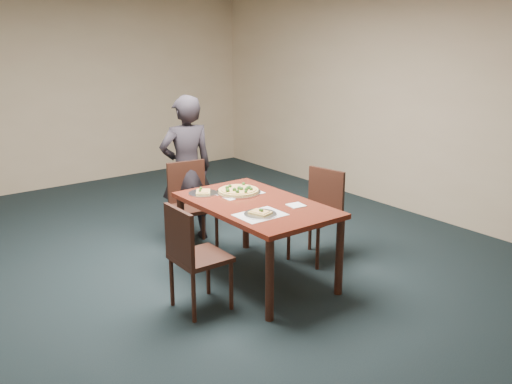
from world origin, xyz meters
TOP-DOWN VIEW (x-y plane):
  - ground at (0.00, 0.00)m, footprint 8.00×8.00m
  - room_shell at (0.00, 0.00)m, footprint 8.00×8.00m
  - dining_table at (0.21, -0.32)m, footprint 0.90×1.50m
  - chair_far at (0.17, 0.77)m, footprint 0.48×0.48m
  - chair_left at (-0.57, -0.49)m, footprint 0.42×0.42m
  - chair_right at (1.04, -0.29)m, footprint 0.49×0.49m
  - diner at (0.25, 0.97)m, footprint 0.65×0.49m
  - placemat_main at (0.26, 0.03)m, footprint 0.42×0.32m
  - placemat_near at (0.03, -0.62)m, footprint 0.40×0.30m
  - pizza_pan at (0.26, 0.02)m, footprint 0.43×0.43m
  - slice_plate_near at (0.03, -0.62)m, footprint 0.28×0.28m
  - slice_plate_far at (-0.02, 0.21)m, footprint 0.28×0.28m
  - napkin at (0.44, -0.61)m, footprint 0.16×0.16m

SIDE VIEW (x-z plane):
  - ground at x=0.00m, z-range 0.00..0.00m
  - chair_far at x=0.17m, z-range 0.06..0.97m
  - chair_left at x=-0.57m, z-range 0.06..0.97m
  - chair_right at x=1.04m, z-range 0.06..0.97m
  - dining_table at x=0.21m, z-range 0.28..1.03m
  - placemat_main at x=0.26m, z-range 0.75..0.75m
  - placemat_near at x=0.03m, z-range 0.75..0.75m
  - napkin at x=0.44m, z-range 0.75..0.76m
  - slice_plate_far at x=-0.02m, z-range 0.73..0.79m
  - slice_plate_near at x=0.03m, z-range 0.74..0.79m
  - pizza_pan at x=0.26m, z-range 0.74..0.81m
  - diner at x=0.25m, z-range 0.00..1.60m
  - room_shell at x=0.00m, z-range -2.26..5.74m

